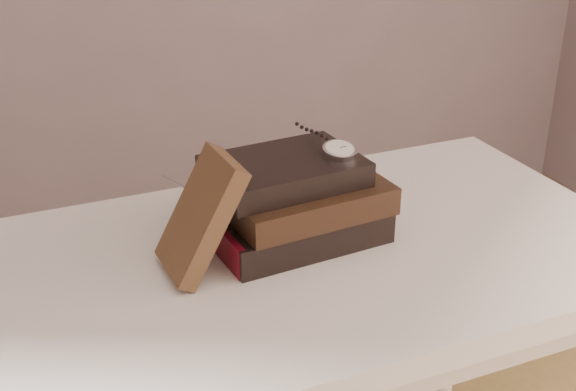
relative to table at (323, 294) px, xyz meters
name	(u,v)px	position (x,y,z in m)	size (l,w,h in m)	color
table	(323,294)	(0.00, 0.00, 0.00)	(1.00, 0.60, 0.75)	white
book_stack	(295,201)	(-0.03, 0.05, 0.15)	(0.28, 0.20, 0.13)	black
journal	(201,216)	(-0.20, 0.01, 0.18)	(0.03, 0.12, 0.19)	#3D2717
pocket_watch	(338,149)	(0.04, 0.04, 0.23)	(0.06, 0.16, 0.02)	silver
eyeglasses	(216,184)	(-0.13, 0.13, 0.17)	(0.12, 0.14, 0.05)	silver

